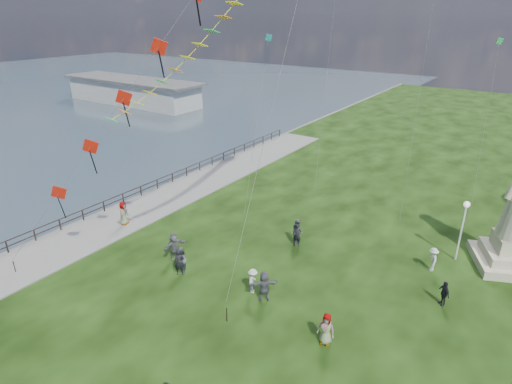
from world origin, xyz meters
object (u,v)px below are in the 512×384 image
Objects in this scene: person_8 at (433,259)px; person_9 at (444,293)px; person_10 at (124,214)px; person_0 at (179,262)px; pier_pavilion at (132,91)px; person_2 at (253,281)px; person_1 at (181,260)px; person_4 at (326,329)px; person_5 at (174,246)px; person_11 at (264,286)px; person_7 at (298,231)px; person_6 at (297,235)px; lamppost at (464,218)px.

person_8 is 1.06× the size of person_9.
person_0 is at bearing -125.81° from person_10.
person_0 is at bearing -38.15° from pier_pavilion.
person_1 is at bearing 76.94° from person_2.
person_4 is 0.92× the size of person_5.
person_5 reaches higher than person_1.
person_10 is 14.29m from person_11.
person_6 is at bearing 166.41° from person_7.
person_4 is at bearing -127.32° from person_2.
pier_pavilion is 16.05× the size of person_10.
person_0 is at bearing 114.27° from person_7.
person_1 reaches higher than person_6.
person_9 is at bearing 165.85° from person_11.
person_5 is at bearing -83.71° from person_8.
person_2 is 11.77m from person_8.
person_10 is (-18.69, 2.92, 0.05)m from person_4.
person_9 is at bearing -99.61° from person_10.
pier_pavilion is at bearing 33.02° from person_2.
person_1 reaches higher than person_0.
person_4 is at bearing -179.74° from person_7.
pier_pavilion is 15.66× the size of person_5.
person_11 reaches higher than person_9.
person_2 is 5.66m from person_4.
person_6 is 13.60m from person_10.
person_10 is at bearing -157.70° from lamppost.
person_10 is at bearing 162.60° from person_4.
person_1 is 16.12m from person_8.
person_10 reaches higher than person_9.
person_1 is at bearing -112.20° from person_9.
person_11 is (-8.31, -10.93, -2.16)m from lamppost.
person_7 is (-0.13, 0.29, 0.12)m from person_6.
person_1 is at bearing -140.64° from person_6.
person_2 is at bearing 156.49° from person_4.
person_5 is 8.60m from person_6.
lamppost is 2.45× the size of person_0.
person_5 is 7.48m from person_11.
pier_pavilion is at bearing 103.28° from person_0.
person_8 is (-1.05, -2.26, -2.30)m from lamppost.
pier_pavilion reaches higher than person_8.
person_10 is (-8.24, 2.27, 0.05)m from person_1.
person_8 is (13.21, 9.24, -0.08)m from person_1.
person_2 is at bearing -25.97° from person_0.
lamppost is at bearing 5.47° from person_6.
person_5 is 1.02× the size of person_10.
lamppost is 2.83× the size of person_9.
person_1 is 1.06× the size of person_6.
person_6 is at bearing 20.95° from person_0.
person_5 is at bearing 100.94° from person_7.
person_1 is 8.54m from person_10.
person_2 is at bearing -67.39° from person_8.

